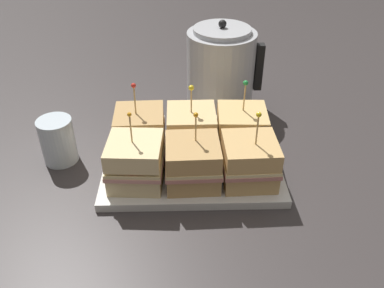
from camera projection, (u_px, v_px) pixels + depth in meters
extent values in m
plane|color=#383333|center=(192.00, 169.00, 0.89)|extent=(6.00, 6.00, 0.00)
cube|color=silver|center=(192.00, 168.00, 0.89)|extent=(0.38, 0.26, 0.01)
cube|color=silver|center=(192.00, 164.00, 0.88)|extent=(0.38, 0.26, 0.01)
cube|color=beige|center=(137.00, 173.00, 0.82)|extent=(0.11, 0.11, 0.04)
cube|color=tan|center=(136.00, 164.00, 0.81)|extent=(0.12, 0.12, 0.01)
cube|color=beige|center=(136.00, 161.00, 0.80)|extent=(0.11, 0.11, 0.01)
cylinder|color=red|center=(135.00, 165.00, 0.79)|extent=(0.06, 0.06, 0.00)
cube|color=beige|center=(135.00, 150.00, 0.79)|extent=(0.11, 0.11, 0.04)
cylinder|color=tan|center=(131.00, 130.00, 0.76)|extent=(0.00, 0.00, 0.07)
sphere|color=orange|center=(129.00, 114.00, 0.74)|extent=(0.01, 0.01, 0.01)
cube|color=tan|center=(193.00, 173.00, 0.82)|extent=(0.11, 0.11, 0.04)
cube|color=tan|center=(193.00, 164.00, 0.81)|extent=(0.11, 0.11, 0.01)
cube|color=beige|center=(193.00, 161.00, 0.80)|extent=(0.11, 0.11, 0.01)
cube|color=tan|center=(193.00, 152.00, 0.79)|extent=(0.11, 0.11, 0.04)
cylinder|color=tan|center=(196.00, 130.00, 0.77)|extent=(0.00, 0.01, 0.07)
sphere|color=orange|center=(196.00, 115.00, 0.76)|extent=(0.01, 0.01, 0.01)
cube|color=tan|center=(248.00, 171.00, 0.83)|extent=(0.11, 0.11, 0.04)
cube|color=tan|center=(249.00, 162.00, 0.81)|extent=(0.11, 0.11, 0.01)
cube|color=beige|center=(249.00, 159.00, 0.81)|extent=(0.11, 0.11, 0.01)
cube|color=tan|center=(250.00, 150.00, 0.80)|extent=(0.11, 0.11, 0.04)
cylinder|color=tan|center=(257.00, 132.00, 0.76)|extent=(0.00, 0.00, 0.08)
sphere|color=yellow|center=(259.00, 115.00, 0.74)|extent=(0.01, 0.01, 0.01)
cube|color=tan|center=(141.00, 142.00, 0.91)|extent=(0.11, 0.11, 0.04)
cube|color=tan|center=(140.00, 133.00, 0.90)|extent=(0.11, 0.11, 0.01)
cube|color=beige|center=(140.00, 130.00, 0.90)|extent=(0.11, 0.11, 0.01)
cylinder|color=red|center=(139.00, 133.00, 0.88)|extent=(0.07, 0.07, 0.00)
cube|color=tan|center=(139.00, 120.00, 0.88)|extent=(0.11, 0.11, 0.04)
cylinder|color=tan|center=(135.00, 101.00, 0.85)|extent=(0.00, 0.01, 0.08)
sphere|color=red|center=(133.00, 86.00, 0.83)|extent=(0.01, 0.01, 0.01)
cube|color=#DBB77A|center=(192.00, 141.00, 0.92)|extent=(0.11, 0.11, 0.04)
cube|color=tan|center=(192.00, 132.00, 0.90)|extent=(0.11, 0.11, 0.01)
cube|color=beige|center=(192.00, 129.00, 0.90)|extent=(0.11, 0.11, 0.01)
cylinder|color=red|center=(192.00, 132.00, 0.88)|extent=(0.07, 0.07, 0.00)
cube|color=#E8C281|center=(192.00, 119.00, 0.88)|extent=(0.11, 0.11, 0.04)
cylinder|color=tan|center=(189.00, 102.00, 0.86)|extent=(0.00, 0.01, 0.07)
sphere|color=yellow|center=(189.00, 88.00, 0.84)|extent=(0.01, 0.01, 0.01)
cube|color=tan|center=(240.00, 141.00, 0.92)|extent=(0.11, 0.11, 0.04)
cube|color=tan|center=(241.00, 132.00, 0.90)|extent=(0.11, 0.11, 0.01)
cube|color=beige|center=(241.00, 129.00, 0.90)|extent=(0.11, 0.11, 0.01)
cylinder|color=red|center=(243.00, 132.00, 0.88)|extent=(0.07, 0.07, 0.00)
cube|color=#E0B771|center=(242.00, 119.00, 0.88)|extent=(0.11, 0.11, 0.04)
cylinder|color=tan|center=(244.00, 99.00, 0.86)|extent=(0.00, 0.01, 0.08)
sphere|color=green|center=(246.00, 83.00, 0.84)|extent=(0.01, 0.01, 0.01)
cylinder|color=#B7BABF|center=(220.00, 71.00, 1.06)|extent=(0.18, 0.18, 0.21)
cylinder|color=#B7BABF|center=(222.00, 30.00, 1.00)|extent=(0.14, 0.14, 0.01)
sphere|color=black|center=(222.00, 24.00, 0.99)|extent=(0.02, 0.02, 0.02)
cube|color=black|center=(259.00, 67.00, 1.06)|extent=(0.02, 0.02, 0.12)
cylinder|color=silver|center=(58.00, 141.00, 0.89)|extent=(0.08, 0.08, 0.10)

